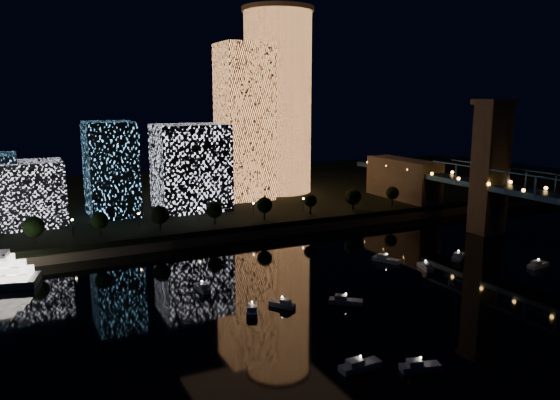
{
  "coord_description": "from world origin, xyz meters",
  "views": [
    {
      "loc": [
        -93.8,
        -96.38,
        50.55
      ],
      "look_at": [
        -19.63,
        55.0,
        18.79
      ],
      "focal_mm": 35.0,
      "sensor_mm": 36.0,
      "label": 1
    }
  ],
  "objects": [
    {
      "name": "esplanade_trees",
      "position": [
        -37.25,
        88.0,
        10.47
      ],
      "size": [
        166.23,
        6.9,
        8.95
      ],
      "color": "black",
      "rests_on": "far_bank"
    },
    {
      "name": "far_bank",
      "position": [
        0.0,
        160.0,
        2.5
      ],
      "size": [
        420.0,
        160.0,
        5.0
      ],
      "primitive_type": "cube",
      "color": "black",
      "rests_on": "ground"
    },
    {
      "name": "motorboats",
      "position": [
        -5.49,
        9.3,
        0.81
      ],
      "size": [
        103.25,
        69.04,
        2.78
      ],
      "color": "silver",
      "rests_on": "ground"
    },
    {
      "name": "ground",
      "position": [
        0.0,
        0.0,
        0.0
      ],
      "size": [
        520.0,
        520.0,
        0.0
      ],
      "primitive_type": "plane",
      "color": "black",
      "rests_on": "ground"
    },
    {
      "name": "midrise_blocks",
      "position": [
        -60.13,
        119.85,
        20.85
      ],
      "size": [
        96.71,
        28.14,
        36.52
      ],
      "color": "white",
      "rests_on": "far_bank"
    },
    {
      "name": "street_lamps",
      "position": [
        -34.0,
        94.0,
        9.02
      ],
      "size": [
        132.7,
        0.7,
        5.65
      ],
      "color": "black",
      "rests_on": "far_bank"
    },
    {
      "name": "seawall",
      "position": [
        0.0,
        82.0,
        1.5
      ],
      "size": [
        420.0,
        6.0,
        3.0
      ],
      "primitive_type": "cube",
      "color": "#6B5E4C",
      "rests_on": "ground"
    },
    {
      "name": "tower_cylindrical",
      "position": [
        22.06,
        142.44,
        48.55
      ],
      "size": [
        34.0,
        34.0,
        86.84
      ],
      "color": "#EE8F4C",
      "rests_on": "far_bank"
    },
    {
      "name": "tower_rectangular",
      "position": [
        0.5,
        132.45,
        39.51
      ],
      "size": [
        21.69,
        21.69,
        69.02
      ],
      "primitive_type": "cube",
      "color": "#EE8F4C",
      "rests_on": "far_bank"
    }
  ]
}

